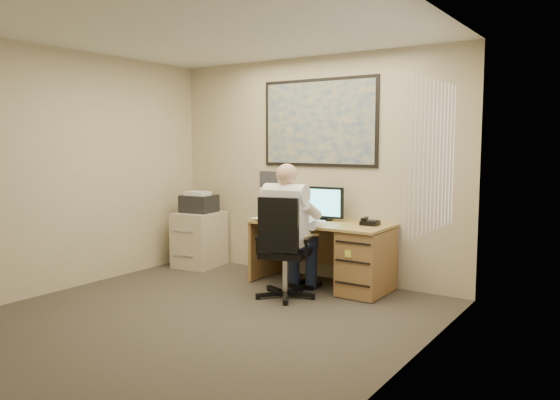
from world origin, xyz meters
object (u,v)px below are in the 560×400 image
Objects in this scene: office_chair at (282,268)px; person at (287,231)px; filing_cabinet at (199,234)px; desk at (348,251)px.

office_chair is 0.77× the size of person.
filing_cabinet is at bearing 156.39° from person.
person is (-0.42, -0.62, 0.28)m from desk.
office_chair is (1.78, -0.67, -0.11)m from filing_cabinet.
person is (1.79, -0.59, 0.29)m from filing_cabinet.
person reaches higher than filing_cabinet.
filing_cabinet is 1.90m from person.
filing_cabinet is (-2.21, -0.03, -0.01)m from desk.
filing_cabinet is 1.90m from office_chair.
desk reaches higher than office_chair.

